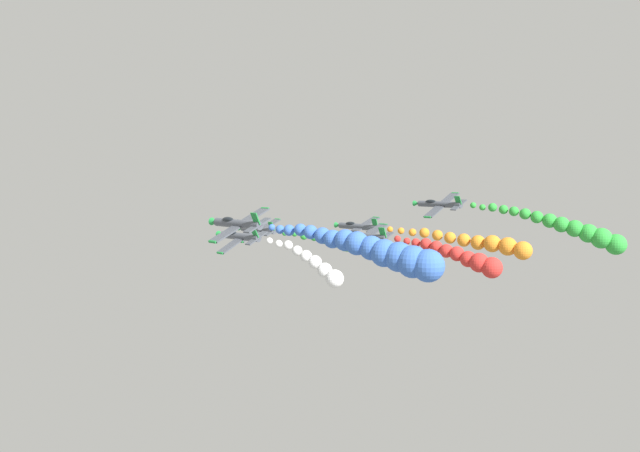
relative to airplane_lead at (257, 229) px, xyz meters
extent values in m
cylinder|color=#474C56|center=(0.01, -0.18, -0.03)|extent=(1.43, 9.00, 1.43)
cone|color=#1E8438|center=(0.01, 4.92, -0.03)|extent=(1.36, 1.20, 1.36)
cube|color=#474C56|center=(0.05, -0.58, -0.12)|extent=(8.59, 1.90, 3.63)
cylinder|color=#1E8438|center=(-4.21, -0.58, -1.85)|extent=(0.47, 1.40, 0.47)
cylinder|color=#1E8438|center=(4.31, -0.58, 1.61)|extent=(0.47, 1.40, 0.47)
cube|color=#474C56|center=(-0.01, -4.18, 0.02)|extent=(3.59, 1.20, 1.60)
cube|color=#1E8438|center=(-0.35, -4.28, 0.87)|extent=(0.73, 1.10, 1.53)
ellipsoid|color=black|center=(-0.18, 1.62, 0.43)|extent=(1.00, 2.20, 0.95)
sphere|color=green|center=(0.03, -7.35, -0.20)|extent=(0.86, 0.86, 0.86)
sphere|color=green|center=(0.39, -9.52, -0.15)|extent=(1.01, 1.01, 1.01)
sphere|color=green|center=(0.52, -11.69, -0.39)|extent=(1.30, 1.30, 1.30)
sphere|color=green|center=(0.86, -13.86, -0.38)|extent=(1.44, 1.44, 1.44)
sphere|color=green|center=(1.22, -16.03, -0.63)|extent=(1.72, 1.72, 1.72)
sphere|color=green|center=(1.97, -18.20, -1.03)|extent=(1.89, 1.89, 1.89)
sphere|color=green|center=(2.62, -20.37, -1.29)|extent=(2.07, 2.07, 2.07)
cylinder|color=#474C56|center=(-12.48, -11.25, 0.39)|extent=(1.48, 9.00, 1.48)
cone|color=#1E8438|center=(-12.48, -6.15, 0.39)|extent=(1.41, 1.20, 1.41)
cube|color=#474C56|center=(-12.43, -11.65, 0.30)|extent=(8.28, 1.90, 4.34)
cylinder|color=#1E8438|center=(-16.53, -11.65, -1.79)|extent=(0.48, 1.40, 0.48)
cylinder|color=#1E8438|center=(-8.34, -11.65, 2.39)|extent=(0.48, 1.40, 0.48)
cube|color=#474C56|center=(-12.50, -15.25, 0.43)|extent=(3.47, 1.20, 1.89)
cube|color=#1E8438|center=(-12.92, -15.35, 1.25)|extent=(0.85, 1.10, 1.49)
ellipsoid|color=black|center=(-12.71, -9.45, 0.83)|extent=(1.03, 2.20, 0.99)
sphere|color=white|center=(-12.58, -18.37, 0.24)|extent=(0.98, 0.98, 0.98)
sphere|color=white|center=(-12.61, -20.48, -0.01)|extent=(1.09, 1.09, 1.09)
sphere|color=white|center=(-12.70, -22.60, -0.03)|extent=(1.34, 1.34, 1.34)
sphere|color=white|center=(-12.90, -24.72, -0.63)|extent=(1.44, 1.44, 1.44)
sphere|color=white|center=(-13.20, -26.84, -1.15)|extent=(1.66, 1.66, 1.66)
sphere|color=white|center=(-13.54, -28.95, -1.73)|extent=(1.85, 1.85, 1.85)
sphere|color=white|center=(-13.83, -31.07, -2.58)|extent=(2.01, 2.01, 2.01)
sphere|color=white|center=(-14.12, -33.19, -3.41)|extent=(2.39, 2.39, 2.39)
cylinder|color=#474C56|center=(12.73, -12.94, 0.52)|extent=(1.40, 9.00, 1.40)
cone|color=#1E8438|center=(12.73, -7.84, 0.52)|extent=(1.33, 1.20, 1.33)
cube|color=#474C56|center=(12.76, -13.34, 0.42)|extent=(8.73, 1.90, 3.24)
cylinder|color=#1E8438|center=(8.43, -13.34, -1.11)|extent=(0.46, 1.40, 0.46)
cylinder|color=#1E8438|center=(17.10, -13.34, 1.96)|extent=(0.46, 1.40, 0.46)
cube|color=#474C56|center=(12.71, -16.94, 0.57)|extent=(3.64, 1.20, 1.44)
cube|color=#1E8438|center=(12.41, -17.04, 1.43)|extent=(0.67, 1.10, 1.56)
ellipsoid|color=black|center=(12.57, -11.14, 0.99)|extent=(0.99, 2.20, 0.93)
sphere|color=orange|center=(12.66, -20.27, 0.50)|extent=(1.02, 1.02, 1.02)
sphere|color=orange|center=(12.73, -22.59, 0.40)|extent=(1.13, 1.13, 1.13)
sphere|color=orange|center=(12.85, -24.92, 0.29)|extent=(1.28, 1.28, 1.28)
sphere|color=orange|center=(12.99, -27.24, 0.35)|extent=(1.65, 1.65, 1.65)
sphere|color=orange|center=(13.36, -29.57, 0.09)|extent=(1.75, 1.75, 1.75)
sphere|color=orange|center=(13.51, -31.90, -0.16)|extent=(1.88, 1.88, 1.88)
sphere|color=orange|center=(13.88, -34.22, -0.39)|extent=(2.10, 2.10, 2.10)
sphere|color=orange|center=(14.25, -36.55, -0.62)|extent=(2.29, 2.29, 2.29)
sphere|color=orange|center=(14.52, -38.87, -0.63)|extent=(2.65, 2.65, 2.65)
sphere|color=orange|center=(15.07, -41.20, -0.91)|extent=(2.80, 2.80, 2.80)
sphere|color=orange|center=(15.38, -43.52, -1.37)|extent=(2.81, 2.81, 2.81)
cylinder|color=#474C56|center=(0.85, -24.74, 0.44)|extent=(1.42, 9.00, 1.42)
cone|color=#1E8438|center=(0.85, -19.64, 0.44)|extent=(1.35, 1.20, 1.35)
cube|color=#474C56|center=(0.89, -25.14, 0.34)|extent=(8.63, 1.90, 3.52)
cylinder|color=#1E8438|center=(-3.40, -25.14, -1.33)|extent=(0.47, 1.40, 0.47)
cylinder|color=#1E8438|center=(5.17, -25.14, 2.02)|extent=(0.47, 1.40, 0.47)
cube|color=#474C56|center=(0.83, -28.74, 0.48)|extent=(3.60, 1.20, 1.55)
cube|color=#1E8438|center=(0.50, -28.84, 1.34)|extent=(0.71, 1.10, 1.54)
ellipsoid|color=black|center=(0.67, -22.94, 0.90)|extent=(1.00, 2.20, 0.94)
sphere|color=red|center=(0.86, -31.39, 0.54)|extent=(0.99, 0.99, 0.99)
sphere|color=red|center=(0.98, -33.04, 0.32)|extent=(1.02, 1.02, 1.02)
sphere|color=red|center=(0.93, -34.69, 0.20)|extent=(1.30, 1.30, 1.30)
sphere|color=red|center=(1.07, -36.34, 0.17)|extent=(1.65, 1.65, 1.65)
sphere|color=red|center=(1.26, -37.99, -0.16)|extent=(1.78, 1.78, 1.78)
sphere|color=red|center=(1.32, -39.64, -0.56)|extent=(1.91, 1.91, 1.91)
sphere|color=red|center=(1.43, -41.29, -0.82)|extent=(2.04, 2.04, 2.04)
sphere|color=red|center=(1.62, -42.94, -1.40)|extent=(2.20, 2.20, 2.20)
sphere|color=red|center=(1.71, -44.59, -1.74)|extent=(2.63, 2.63, 2.63)
sphere|color=red|center=(2.16, -46.24, -2.29)|extent=(2.84, 2.84, 2.84)
cylinder|color=#474C56|center=(-23.06, -24.61, 3.69)|extent=(1.45, 9.00, 1.45)
cone|color=#1E8438|center=(-23.06, -19.51, 3.69)|extent=(1.38, 1.20, 1.38)
cube|color=#474C56|center=(-23.02, -25.01, 3.60)|extent=(8.47, 1.90, 3.93)
cylinder|color=#1E8438|center=(-27.22, -25.01, 1.72)|extent=(0.48, 1.40, 0.48)
cylinder|color=#1E8438|center=(-18.83, -25.01, 5.49)|extent=(0.48, 1.40, 0.48)
cube|color=#474C56|center=(-23.08, -28.61, 3.74)|extent=(3.54, 1.20, 1.72)
cube|color=#1E8438|center=(-23.46, -28.71, 4.57)|extent=(0.78, 1.10, 1.52)
ellipsoid|color=black|center=(-23.27, -22.81, 4.15)|extent=(1.02, 2.20, 0.97)
sphere|color=blue|center=(-22.96, -31.22, 3.62)|extent=(0.80, 0.80, 0.80)
sphere|color=blue|center=(-23.03, -32.82, 3.48)|extent=(1.06, 1.06, 1.06)
sphere|color=blue|center=(-23.03, -34.43, 3.48)|extent=(1.34, 1.34, 1.34)
sphere|color=blue|center=(-22.72, -36.04, 3.62)|extent=(1.45, 1.45, 1.45)
sphere|color=blue|center=(-22.62, -37.64, 3.46)|extent=(1.64, 1.64, 1.64)
sphere|color=blue|center=(-22.31, -39.25, 3.14)|extent=(1.89, 1.89, 1.89)
sphere|color=blue|center=(-22.31, -40.86, 2.87)|extent=(2.07, 2.07, 2.07)
sphere|color=blue|center=(-21.99, -42.47, 2.85)|extent=(2.41, 2.41, 2.41)
sphere|color=blue|center=(-21.83, -44.07, 2.62)|extent=(2.61, 2.61, 2.61)
sphere|color=blue|center=(-21.31, -45.68, 2.20)|extent=(2.66, 2.66, 2.66)
sphere|color=blue|center=(-21.12, -47.29, 1.78)|extent=(2.96, 2.96, 2.96)
sphere|color=blue|center=(-20.67, -48.90, 1.48)|extent=(3.16, 3.16, 3.16)
sphere|color=blue|center=(-20.41, -50.50, 1.11)|extent=(3.39, 3.39, 3.39)
sphere|color=blue|center=(-19.94, -52.11, 0.82)|extent=(3.41, 3.41, 3.41)
cylinder|color=#474C56|center=(23.22, -22.97, 4.52)|extent=(1.47, 9.00, 1.47)
cone|color=#1E8438|center=(23.22, -17.87, 4.52)|extent=(1.39, 1.20, 1.39)
cube|color=#474C56|center=(23.26, -23.37, 4.43)|extent=(8.38, 1.90, 4.13)
cylinder|color=#1E8438|center=(19.11, -23.37, 2.45)|extent=(0.48, 1.40, 0.48)
cylinder|color=#1E8438|center=(27.41, -23.37, 6.41)|extent=(0.48, 1.40, 0.48)
cube|color=#474C56|center=(23.20, -26.97, 4.57)|extent=(3.51, 1.20, 1.80)
cube|color=#1E8438|center=(22.80, -27.07, 5.39)|extent=(0.82, 1.10, 1.50)
ellipsoid|color=black|center=(23.01, -21.17, 4.97)|extent=(1.02, 2.20, 0.98)
sphere|color=green|center=(23.32, -29.80, 4.60)|extent=(1.03, 1.03, 1.03)
sphere|color=green|center=(23.32, -31.63, 4.32)|extent=(1.06, 1.06, 1.06)
sphere|color=green|center=(23.48, -33.46, 4.38)|extent=(1.46, 1.46, 1.46)
sphere|color=green|center=(23.87, -35.29, 4.07)|extent=(1.53, 1.53, 1.53)
sphere|color=green|center=(24.00, -37.12, 3.85)|extent=(1.61, 1.61, 1.61)
sphere|color=green|center=(24.29, -38.95, 3.49)|extent=(1.82, 1.82, 1.82)
sphere|color=green|center=(24.74, -40.78, 3.04)|extent=(2.01, 2.01, 2.01)
sphere|color=green|center=(25.47, -42.61, 2.52)|extent=(2.33, 2.33, 2.33)
sphere|color=green|center=(25.77, -44.45, 1.99)|extent=(2.48, 2.48, 2.48)
sphere|color=green|center=(26.52, -46.28, 1.43)|extent=(2.68, 2.68, 2.68)
sphere|color=green|center=(27.33, -48.11, 0.73)|extent=(2.93, 2.93, 2.93)
sphere|color=green|center=(27.84, -49.94, 0.06)|extent=(3.23, 3.23, 3.23)
sphere|color=green|center=(28.92, -51.77, -0.84)|extent=(3.23, 3.23, 3.23)
camera|label=1|loc=(-73.53, -91.19, 10.27)|focal=36.63mm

